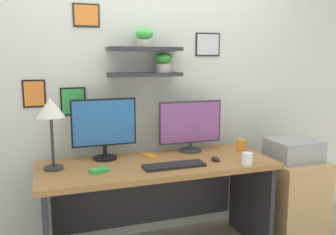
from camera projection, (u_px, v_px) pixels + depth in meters
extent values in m
cube|color=silver|center=(141.00, 77.00, 3.00)|extent=(4.40, 0.04, 2.70)
cube|color=#2D2D33|center=(145.00, 74.00, 2.88)|extent=(0.57, 0.20, 0.03)
cube|color=#2D2D33|center=(145.00, 49.00, 2.85)|extent=(0.57, 0.20, 0.03)
cylinder|color=#B2A899|center=(164.00, 68.00, 2.92)|extent=(0.12, 0.12, 0.07)
ellipsoid|color=green|center=(164.00, 58.00, 2.91)|extent=(0.14, 0.14, 0.09)
cylinder|color=#B2A899|center=(145.00, 43.00, 2.84)|extent=(0.13, 0.13, 0.06)
ellipsoid|color=green|center=(144.00, 34.00, 2.83)|extent=(0.14, 0.14, 0.09)
cube|color=black|center=(208.00, 45.00, 3.12)|extent=(0.22, 0.02, 0.20)
cube|color=silver|center=(208.00, 45.00, 3.11)|extent=(0.20, 0.00, 0.17)
cube|color=black|center=(86.00, 15.00, 2.76)|extent=(0.20, 0.02, 0.17)
cube|color=orange|center=(86.00, 15.00, 2.75)|extent=(0.18, 0.00, 0.15)
cube|color=black|center=(73.00, 101.00, 2.82)|extent=(0.19, 0.02, 0.22)
cube|color=green|center=(73.00, 101.00, 2.82)|extent=(0.17, 0.00, 0.19)
cube|color=black|center=(34.00, 94.00, 2.72)|extent=(0.16, 0.02, 0.21)
cube|color=orange|center=(34.00, 94.00, 2.71)|extent=(0.14, 0.00, 0.18)
cube|color=#9E6B38|center=(157.00, 165.00, 2.69)|extent=(1.72, 0.68, 0.04)
cube|color=#2D2D33|center=(46.00, 229.00, 2.49)|extent=(0.04, 0.62, 0.71)
cube|color=#2D2D33|center=(250.00, 199.00, 3.01)|extent=(0.04, 0.62, 0.71)
cube|color=#2D2D33|center=(147.00, 194.00, 3.02)|extent=(1.52, 0.02, 0.50)
cylinder|color=black|center=(105.00, 158.00, 2.76)|extent=(0.18, 0.18, 0.02)
cylinder|color=black|center=(105.00, 151.00, 2.76)|extent=(0.03, 0.03, 0.10)
cube|color=black|center=(104.00, 122.00, 2.73)|extent=(0.49, 0.02, 0.36)
cube|color=#2866B2|center=(104.00, 123.00, 2.72)|extent=(0.46, 0.00, 0.33)
cylinder|color=#2D2D33|center=(190.00, 150.00, 2.99)|extent=(0.18, 0.18, 0.02)
cylinder|color=#2D2D33|center=(190.00, 145.00, 2.98)|extent=(0.03, 0.03, 0.07)
cube|color=#2D2D33|center=(190.00, 122.00, 2.96)|extent=(0.54, 0.02, 0.34)
cube|color=#8C4C99|center=(191.00, 122.00, 2.95)|extent=(0.51, 0.00, 0.32)
cube|color=black|center=(174.00, 165.00, 2.57)|extent=(0.44, 0.14, 0.02)
ellipsoid|color=black|center=(216.00, 159.00, 2.72)|extent=(0.06, 0.09, 0.03)
cylinder|color=#2D2D33|center=(54.00, 168.00, 2.51)|extent=(0.13, 0.13, 0.02)
cylinder|color=#2D2D33|center=(52.00, 142.00, 2.48)|extent=(0.02, 0.02, 0.35)
cone|color=silver|center=(50.00, 108.00, 2.44)|extent=(0.19, 0.19, 0.13)
cube|color=orange|center=(150.00, 156.00, 2.84)|extent=(0.11, 0.15, 0.01)
cylinder|color=white|center=(247.00, 159.00, 2.61)|extent=(0.08, 0.08, 0.09)
cylinder|color=orange|center=(241.00, 145.00, 2.99)|extent=(0.07, 0.07, 0.10)
cube|color=green|center=(99.00, 171.00, 2.45)|extent=(0.14, 0.12, 0.02)
cube|color=tan|center=(291.00, 198.00, 3.09)|extent=(0.44, 0.50, 0.67)
cube|color=#9E9EA3|center=(294.00, 150.00, 3.02)|extent=(0.38, 0.34, 0.17)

